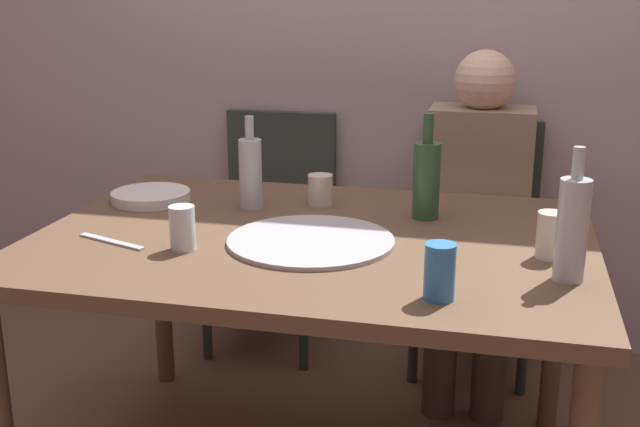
{
  "coord_description": "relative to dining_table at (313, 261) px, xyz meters",
  "views": [
    {
      "loc": [
        0.48,
        -1.92,
        1.38
      ],
      "look_at": [
        0.01,
        0.03,
        0.8
      ],
      "focal_mm": 44.16,
      "sensor_mm": 36.0,
      "label": 1
    }
  ],
  "objects": [
    {
      "name": "guest_in_sweater",
      "position": [
        0.39,
        0.77,
        -0.03
      ],
      "size": [
        0.36,
        0.56,
        1.17
      ],
      "rotation": [
        0.0,
        0.0,
        3.14
      ],
      "color": "#937A60",
      "rests_on": "ground_plane"
    },
    {
      "name": "soda_can",
      "position": [
        0.36,
        -0.36,
        0.13
      ],
      "size": [
        0.07,
        0.07,
        0.12
      ],
      "primitive_type": "cylinder",
      "color": "#337AC1",
      "rests_on": "dining_table"
    },
    {
      "name": "plate_stack",
      "position": [
        -0.56,
        0.21,
        0.09
      ],
      "size": [
        0.24,
        0.24,
        0.03
      ],
      "primitive_type": "cylinder",
      "color": "white",
      "rests_on": "dining_table"
    },
    {
      "name": "table_knife",
      "position": [
        -0.49,
        -0.18,
        0.08
      ],
      "size": [
        0.21,
        0.09,
        0.01
      ],
      "primitive_type": "cube",
      "rotation": [
        0.0,
        0.0,
        2.8
      ],
      "color": "#B7B7BC",
      "rests_on": "dining_table"
    },
    {
      "name": "water_bottle",
      "position": [
        -0.24,
        0.21,
        0.18
      ],
      "size": [
        0.07,
        0.07,
        0.27
      ],
      "color": "#B2BCC1",
      "rests_on": "dining_table"
    },
    {
      "name": "tumbler_near",
      "position": [
        -0.05,
        0.29,
        0.12
      ],
      "size": [
        0.07,
        0.07,
        0.09
      ],
      "primitive_type": "cylinder",
      "color": "beige",
      "rests_on": "dining_table"
    },
    {
      "name": "back_wall",
      "position": [
        0.0,
        1.13,
        0.63
      ],
      "size": [
        6.0,
        0.1,
        2.6
      ],
      "primitive_type": "cube",
      "color": "#B29EA3",
      "rests_on": "ground_plane"
    },
    {
      "name": "chair_left",
      "position": [
        -0.39,
        0.92,
        -0.16
      ],
      "size": [
        0.44,
        0.44,
        0.9
      ],
      "rotation": [
        0.0,
        0.0,
        3.14
      ],
      "color": "#2D3833",
      "rests_on": "ground_plane"
    },
    {
      "name": "beer_bottle",
      "position": [
        0.27,
        0.23,
        0.19
      ],
      "size": [
        0.08,
        0.08,
        0.3
      ],
      "color": "#2D5133",
      "rests_on": "dining_table"
    },
    {
      "name": "tumbler_far",
      "position": [
        -0.29,
        -0.19,
        0.13
      ],
      "size": [
        0.06,
        0.06,
        0.11
      ],
      "primitive_type": "cylinder",
      "color": "silver",
      "rests_on": "dining_table"
    },
    {
      "name": "wine_glass",
      "position": [
        0.6,
        -0.04,
        0.13
      ],
      "size": [
        0.07,
        0.07,
        0.11
      ],
      "primitive_type": "cylinder",
      "color": "beige",
      "rests_on": "dining_table"
    },
    {
      "name": "dining_table",
      "position": [
        0.0,
        0.0,
        0.0
      ],
      "size": [
        1.45,
        1.04,
        0.75
      ],
      "color": "brown",
      "rests_on": "ground_plane"
    },
    {
      "name": "chair_right",
      "position": [
        0.39,
        0.92,
        -0.16
      ],
      "size": [
        0.44,
        0.44,
        0.9
      ],
      "rotation": [
        0.0,
        0.0,
        3.14
      ],
      "color": "#2D3833",
      "rests_on": "ground_plane"
    },
    {
      "name": "pizza_tray",
      "position": [
        0.01,
        -0.07,
        0.08
      ],
      "size": [
        0.43,
        0.43,
        0.01
      ],
      "primitive_type": "cylinder",
      "color": "#ADADB2",
      "rests_on": "dining_table"
    },
    {
      "name": "wine_bottle",
      "position": [
        0.63,
        -0.19,
        0.2
      ],
      "size": [
        0.07,
        0.07,
        0.3
      ],
      "color": "#B2BCC1",
      "rests_on": "dining_table"
    }
  ]
}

